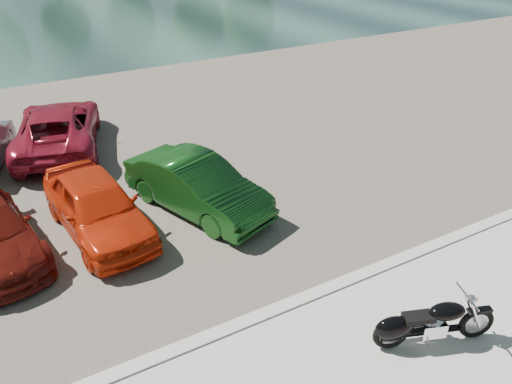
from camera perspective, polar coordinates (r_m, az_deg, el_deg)
ground at (r=9.87m, az=15.90°, el=-17.48°), size 200.00×200.00×0.00m
kerb at (r=10.85m, az=8.61°, el=-10.84°), size 60.00×0.30×0.14m
parking_lot at (r=17.68m, az=-9.27°, el=5.89°), size 60.00×18.00×0.04m
river at (r=45.17m, az=-23.53°, el=18.53°), size 120.00×40.00×0.00m
motorcycle at (r=9.74m, az=18.60°, el=-14.14°), size 2.24×1.08×1.05m
car_4 at (r=12.71m, az=-17.74°, el=-1.53°), size 2.16×4.43×1.45m
car_5 at (r=13.10m, az=-6.74°, el=0.74°), size 2.88×4.60×1.43m
car_10 at (r=17.73m, az=-21.72°, el=6.85°), size 3.77×5.80×1.48m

